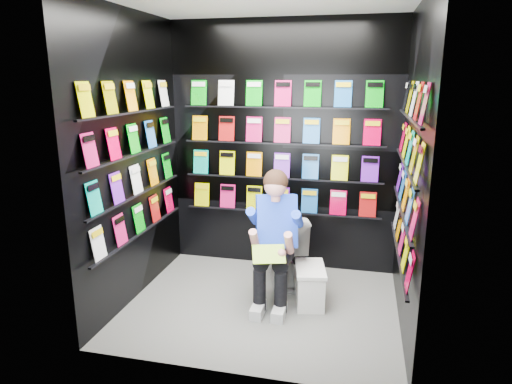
# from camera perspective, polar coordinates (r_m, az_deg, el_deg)

# --- Properties ---
(floor) EXTENTS (2.40, 2.40, 0.00)m
(floor) POSITION_cam_1_polar(r_m,az_deg,el_deg) (4.27, 0.72, -14.02)
(floor) COLOR slate
(floor) RESTS_ON ground
(wall_back) EXTENTS (2.40, 0.04, 2.60)m
(wall_back) POSITION_cam_1_polar(r_m,az_deg,el_deg) (4.80, 3.35, 5.53)
(wall_back) COLOR black
(wall_back) RESTS_ON floor
(wall_front) EXTENTS (2.40, 0.04, 2.60)m
(wall_front) POSITION_cam_1_polar(r_m,az_deg,el_deg) (2.89, -3.49, -0.26)
(wall_front) COLOR black
(wall_front) RESTS_ON floor
(wall_left) EXTENTS (0.04, 2.00, 2.60)m
(wall_left) POSITION_cam_1_polar(r_m,az_deg,el_deg) (4.25, -15.26, 3.93)
(wall_left) COLOR black
(wall_left) RESTS_ON floor
(wall_right) EXTENTS (0.04, 2.00, 2.60)m
(wall_right) POSITION_cam_1_polar(r_m,az_deg,el_deg) (3.77, 18.90, 2.40)
(wall_right) COLOR black
(wall_right) RESTS_ON floor
(comics_back) EXTENTS (2.10, 0.06, 1.37)m
(comics_back) POSITION_cam_1_polar(r_m,az_deg,el_deg) (4.77, 3.29, 5.53)
(comics_back) COLOR #D5003C
(comics_back) RESTS_ON wall_back
(comics_left) EXTENTS (0.06, 1.70, 1.37)m
(comics_left) POSITION_cam_1_polar(r_m,az_deg,el_deg) (4.24, -14.90, 3.99)
(comics_left) COLOR #D5003C
(comics_left) RESTS_ON wall_left
(comics_right) EXTENTS (0.06, 1.70, 1.37)m
(comics_right) POSITION_cam_1_polar(r_m,az_deg,el_deg) (3.77, 18.45, 2.50)
(comics_right) COLOR #D5003C
(comics_right) RESTS_ON wall_right
(toilet) EXTENTS (0.62, 0.84, 0.73)m
(toilet) POSITION_cam_1_polar(r_m,az_deg,el_deg) (4.60, 3.43, -6.90)
(toilet) COLOR white
(toilet) RESTS_ON floor
(longbox) EXTENTS (0.31, 0.47, 0.32)m
(longbox) POSITION_cam_1_polar(r_m,az_deg,el_deg) (4.28, 6.74, -11.67)
(longbox) COLOR white
(longbox) RESTS_ON floor
(longbox_lid) EXTENTS (0.34, 0.49, 0.03)m
(longbox_lid) POSITION_cam_1_polar(r_m,az_deg,el_deg) (4.21, 6.81, -9.50)
(longbox_lid) COLOR white
(longbox_lid) RESTS_ON longbox
(reader) EXTENTS (0.68, 0.83, 1.32)m
(reader) POSITION_cam_1_polar(r_m,az_deg,el_deg) (4.12, 2.60, -3.79)
(reader) COLOR #052BD4
(reader) RESTS_ON toilet
(held_comic) EXTENTS (0.31, 0.23, 0.12)m
(held_comic) POSITION_cam_1_polar(r_m,az_deg,el_deg) (3.86, 1.61, -7.76)
(held_comic) COLOR green
(held_comic) RESTS_ON reader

